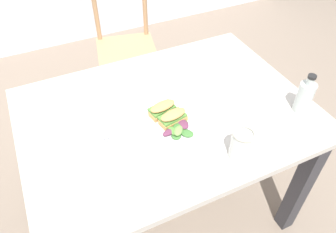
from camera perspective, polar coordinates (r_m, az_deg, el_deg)
ground_plane at (r=1.91m, az=2.07°, el=-17.17°), size 8.98×8.98×0.00m
dining_table at (r=1.46m, az=-0.11°, el=-2.74°), size 1.21×0.88×0.74m
chair_wooden_far at (r=2.36m, az=-7.42°, el=12.14°), size 0.48×0.48×0.87m
plate_lunch at (r=1.30m, az=0.75°, el=-1.58°), size 0.27×0.27×0.01m
sandwich_half_front at (r=1.29m, az=0.90°, el=-0.11°), size 0.12×0.08×0.06m
sandwich_half_back at (r=1.32m, az=-0.94°, el=1.37°), size 0.12×0.08×0.06m
salad_mixed_greens at (r=1.27m, az=1.63°, el=-1.87°), size 0.13×0.14×0.03m
napkin_folded at (r=1.22m, az=-9.62°, el=-6.54°), size 0.10×0.21×0.00m
fork_on_napkin at (r=1.23m, az=-9.89°, el=-5.86°), size 0.03×0.19×0.00m
bottle_cold_brew at (r=1.45m, az=22.79°, el=3.01°), size 0.07×0.07×0.18m
mason_jar_iced_tea at (r=1.19m, az=12.81°, el=-4.96°), size 0.09×0.09×0.12m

